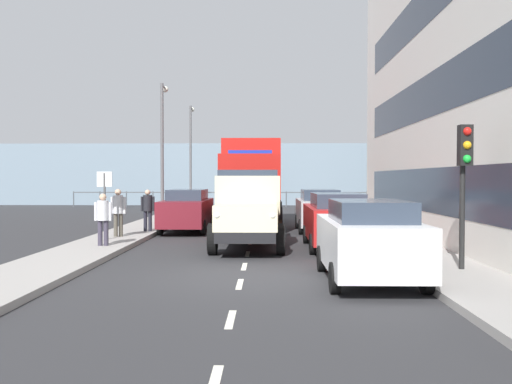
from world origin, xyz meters
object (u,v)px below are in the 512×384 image
(truck_vintage_cream, at_px, (248,211))
(street_sign, at_px, (105,193))
(pedestrian_couple_a, at_px, (103,215))
(pedestrian_strolling, at_px, (118,209))
(car_red_kerbside_1, at_px, (336,220))
(lorry_cargo_red, at_px, (252,181))
(traffic_light_near, at_px, (464,165))
(car_maroon_oppositeside_0, at_px, (187,210))
(lamp_post_far, at_px, (191,148))
(pedestrian_couple_b, at_px, (148,207))
(car_silver_kerbside_2, at_px, (319,210))
(car_white_kerbside_near, at_px, (369,239))
(lamp_post_promenade, at_px, (163,139))

(truck_vintage_cream, bearing_deg, street_sign, -13.12)
(pedestrian_couple_a, xyz_separation_m, pedestrian_strolling, (0.25, -2.54, 0.05))
(car_red_kerbside_1, relative_size, pedestrian_strolling, 2.58)
(lorry_cargo_red, height_order, traffic_light_near, lorry_cargo_red)
(car_maroon_oppositeside_0, distance_m, lamp_post_far, 15.52)
(lorry_cargo_red, distance_m, traffic_light_near, 13.45)
(lamp_post_far, relative_size, street_sign, 3.10)
(pedestrian_couple_b, relative_size, street_sign, 0.71)
(car_maroon_oppositeside_0, height_order, pedestrian_strolling, pedestrian_strolling)
(car_silver_kerbside_2, bearing_deg, car_maroon_oppositeside_0, 1.78)
(pedestrian_couple_b, relative_size, traffic_light_near, 0.50)
(pedestrian_strolling, bearing_deg, car_white_kerbside_near, 135.10)
(pedestrian_couple_b, bearing_deg, lorry_cargo_red, -134.25)
(car_white_kerbside_near, xyz_separation_m, pedestrian_couple_b, (6.70, -9.14, 0.19))
(traffic_light_near, relative_size, street_sign, 1.42)
(car_red_kerbside_1, distance_m, pedestrian_strolling, 7.58)
(car_white_kerbside_near, bearing_deg, lamp_post_far, -73.94)
(lorry_cargo_red, bearing_deg, traffic_light_near, 111.97)
(car_red_kerbside_1, relative_size, car_maroon_oppositeside_0, 0.96)
(pedestrian_strolling, xyz_separation_m, lamp_post_promenade, (-0.05, -7.80, 2.99))
(street_sign, bearing_deg, lorry_cargo_red, -124.51)
(lorry_cargo_red, relative_size, pedestrian_strolling, 4.96)
(lorry_cargo_red, xyz_separation_m, lamp_post_far, (4.54, -12.42, 2.19))
(lamp_post_far, bearing_deg, car_maroon_oppositeside_0, 97.45)
(lorry_cargo_red, xyz_separation_m, car_maroon_oppositeside_0, (2.58, 2.60, -1.18))
(car_silver_kerbside_2, bearing_deg, lamp_post_promenade, -31.13)
(car_white_kerbside_near, xyz_separation_m, street_sign, (7.49, -6.32, 0.79))
(car_red_kerbside_1, relative_size, lamp_post_promenade, 0.64)
(lorry_cargo_red, bearing_deg, pedestrian_couple_b, 45.75)
(pedestrian_strolling, bearing_deg, street_sign, 79.55)
(car_maroon_oppositeside_0, bearing_deg, lorry_cargo_red, -134.80)
(truck_vintage_cream, relative_size, car_red_kerbside_1, 1.32)
(pedestrian_couple_a, height_order, pedestrian_couple_b, pedestrian_couple_b)
(lorry_cargo_red, xyz_separation_m, traffic_light_near, (-5.03, 12.47, 0.40))
(car_white_kerbside_near, height_order, pedestrian_strolling, pedestrian_strolling)
(lamp_post_far, bearing_deg, car_red_kerbside_1, 109.98)
(car_white_kerbside_near, relative_size, car_red_kerbside_1, 0.93)
(car_silver_kerbside_2, height_order, pedestrian_strolling, pedestrian_strolling)
(truck_vintage_cream, relative_size, car_silver_kerbside_2, 1.43)
(car_silver_kerbside_2, bearing_deg, street_sign, 30.29)
(lamp_post_promenade, xyz_separation_m, street_sign, (0.23, 8.76, -2.42))
(lorry_cargo_red, relative_size, lamp_post_promenade, 1.23)
(lamp_post_far, bearing_deg, lorry_cargo_red, 110.09)
(car_white_kerbside_near, distance_m, car_red_kerbside_1, 5.32)
(pedestrian_strolling, bearing_deg, car_silver_kerbside_2, -155.00)
(pedestrian_strolling, bearing_deg, car_red_kerbside_1, 164.91)
(traffic_light_near, relative_size, lamp_post_promenade, 0.48)
(pedestrian_strolling, xyz_separation_m, lamp_post_far, (0.04, -18.26, 3.15))
(car_white_kerbside_near, xyz_separation_m, lamp_post_far, (7.36, -25.55, 3.37))
(truck_vintage_cream, xyz_separation_m, street_sign, (4.78, -1.11, 0.50))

